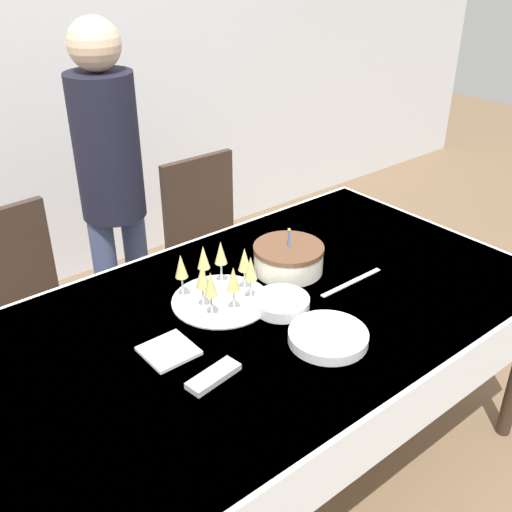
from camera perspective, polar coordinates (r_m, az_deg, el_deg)
name	(u,v)px	position (r m, az deg, el deg)	size (l,w,h in m)	color
ground_plane	(252,476)	(2.53, -0.39, -20.22)	(12.00, 12.00, 0.00)	brown
wall_back	(10,53)	(3.45, -22.37, 17.44)	(8.00, 0.05, 2.70)	silver
dining_table	(251,338)	(2.07, -0.45, -7.83)	(2.13, 1.15, 0.78)	white
dining_chair_far_left	(25,313)	(2.66, -21.13, -5.12)	(0.45, 0.45, 0.94)	#38281E
dining_chair_far_right	(212,245)	(3.01, -4.17, 1.05)	(0.43, 0.43, 0.94)	#38281E
birthday_cake	(288,258)	(2.23, 3.10, -0.22)	(0.26, 0.26, 0.18)	silver
champagne_tray	(219,280)	(2.03, -3.51, -2.29)	(0.34, 0.34, 0.18)	silver
plate_stack_main	(328,337)	(1.89, 6.89, -7.66)	(0.25, 0.25, 0.03)	white
plate_stack_dessert	(282,303)	(2.03, 2.45, -4.51)	(0.19, 0.19, 0.04)	white
cake_knife	(351,282)	(2.21, 9.08, -2.49)	(0.30, 0.02, 0.00)	silver
fork_pile	(213,376)	(1.75, -4.07, -11.35)	(0.18, 0.08, 0.02)	silver
napkin_pile	(168,350)	(1.86, -8.38, -8.86)	(0.15, 0.15, 0.01)	white
person_standing	(110,174)	(2.68, -13.70, 7.58)	(0.28, 0.28, 1.62)	#3F4C72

